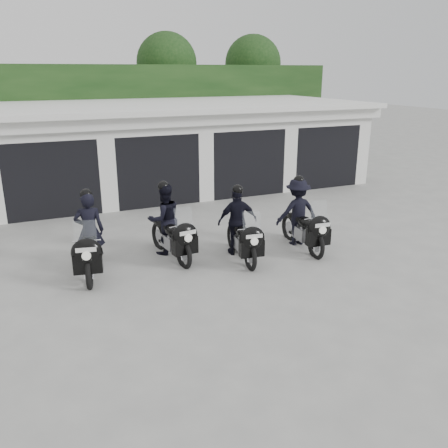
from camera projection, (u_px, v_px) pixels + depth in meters
name	position (u px, v px, depth m)	size (l,w,h in m)	color
ground	(233.00, 270.00, 10.11)	(80.00, 80.00, 0.00)	#A1A19B
garage_block	(138.00, 149.00, 16.69)	(16.40, 6.80, 2.96)	silver
background_vegetation	(118.00, 102.00, 20.66)	(20.00, 3.90, 5.80)	#153312
police_bike_a	(89.00, 241.00, 9.76)	(0.87, 2.05, 1.80)	black
police_bike_b	(168.00, 224.00, 10.69)	(0.88, 2.03, 1.77)	black
police_bike_c	(240.00, 226.00, 10.65)	(0.98, 1.94, 1.69)	black
police_bike_d	(300.00, 216.00, 11.28)	(1.09, 2.02, 1.76)	black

